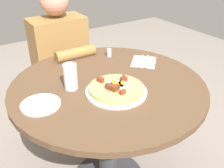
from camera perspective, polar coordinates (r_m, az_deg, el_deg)
dining_table at (r=1.43m, az=-0.83°, el=-5.80°), size 1.02×1.02×0.74m
person_seated at (r=1.98m, az=-11.17°, el=2.30°), size 0.38×0.46×1.14m
pizza_plate at (r=1.25m, az=0.95°, el=-1.69°), size 0.30×0.30×0.01m
breakfast_pizza at (r=1.24m, az=0.95°, el=-0.88°), size 0.27×0.27×0.05m
bread_plate at (r=1.20m, az=-15.61°, el=-4.43°), size 0.18×0.18×0.01m
napkin at (r=1.59m, az=7.09°, el=4.94°), size 0.22×0.22×0.00m
fork at (r=1.59m, az=6.46°, el=5.15°), size 0.14×0.14×0.00m
knife at (r=1.58m, az=7.75°, el=5.02°), size 0.14×0.14×0.00m
water_glass at (r=1.28m, az=-9.25°, el=1.62°), size 0.07×0.07×0.13m
salt_shaker at (r=1.65m, az=-0.64°, el=7.02°), size 0.03×0.03×0.05m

